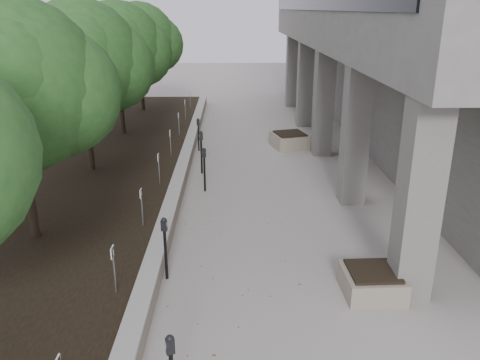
{
  "coord_description": "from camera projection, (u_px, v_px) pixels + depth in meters",
  "views": [
    {
      "loc": [
        -0.15,
        -7.5,
        5.48
      ],
      "look_at": [
        0.08,
        5.34,
        0.92
      ],
      "focal_mm": 36.4,
      "sensor_mm": 36.0,
      "label": 1
    }
  ],
  "objects": [
    {
      "name": "parking_meter_5",
      "position": [
        198.0,
        135.0,
        19.55
      ],
      "size": [
        0.14,
        0.11,
        1.34
      ],
      "primitive_type": null,
      "rotation": [
        0.0,
        0.0,
        -0.12
      ],
      "color": "black",
      "rests_on": "ground"
    },
    {
      "name": "parking_sign_6",
      "position": [
        179.0,
        124.0,
        20.35
      ],
      "size": [
        0.04,
        0.22,
        0.96
      ],
      "primitive_type": null,
      "color": "black",
      "rests_on": "planting_bed"
    },
    {
      "name": "parking_sign_5",
      "position": [
        171.0,
        143.0,
        17.52
      ],
      "size": [
        0.04,
        0.22,
        0.96
      ],
      "primitive_type": null,
      "color": "black",
      "rests_on": "planting_bed"
    },
    {
      "name": "planter_back",
      "position": [
        290.0,
        140.0,
        20.13
      ],
      "size": [
        1.64,
        1.64,
        0.63
      ],
      "primitive_type": null,
      "rotation": [
        0.0,
        0.0,
        0.26
      ],
      "color": "gray",
      "rests_on": "ground"
    },
    {
      "name": "crabapple_tree_3",
      "position": [
        84.0,
        87.0,
        15.32
      ],
      "size": [
        4.6,
        4.0,
        5.44
      ],
      "primitive_type": null,
      "color": "#214F1E",
      "rests_on": "planting_bed"
    },
    {
      "name": "crabapple_tree_2",
      "position": [
        19.0,
        122.0,
        10.61
      ],
      "size": [
        4.6,
        4.0,
        5.44
      ],
      "primitive_type": null,
      "color": "#214F1E",
      "rests_on": "planting_bed"
    },
    {
      "name": "planting_bed",
      "position": [
        81.0,
        166.0,
        17.22
      ],
      "size": [
        7.0,
        26.0,
        0.4
      ],
      "primitive_type": "cube",
      "color": "black",
      "rests_on": "ground"
    },
    {
      "name": "parking_sign_8",
      "position": [
        190.0,
        99.0,
        26.0
      ],
      "size": [
        0.04,
        0.22,
        0.96
      ],
      "primitive_type": null,
      "color": "black",
      "rests_on": "planting_bed"
    },
    {
      "name": "parking_sign_2",
      "position": [
        114.0,
        270.0,
        9.04
      ],
      "size": [
        0.04,
        0.22,
        0.96
      ],
      "primitive_type": null,
      "color": "black",
      "rests_on": "planting_bed"
    },
    {
      "name": "retaining_wall",
      "position": [
        184.0,
        164.0,
        17.27
      ],
      "size": [
        0.39,
        26.0,
        0.5
      ],
      "primitive_type": null,
      "color": "gray",
      "rests_on": "ground"
    },
    {
      "name": "parking_sign_7",
      "position": [
        185.0,
        110.0,
        23.18
      ],
      "size": [
        0.04,
        0.22,
        0.96
      ],
      "primitive_type": null,
      "color": "black",
      "rests_on": "planting_bed"
    },
    {
      "name": "parking_meter_4",
      "position": [
        205.0,
        170.0,
        15.16
      ],
      "size": [
        0.15,
        0.11,
        1.43
      ],
      "primitive_type": null,
      "rotation": [
        0.0,
        0.0,
        -0.06
      ],
      "color": "black",
      "rests_on": "ground"
    },
    {
      "name": "parking_sign_3",
      "position": [
        142.0,
        207.0,
        11.87
      ],
      "size": [
        0.04,
        0.22,
        0.96
      ],
      "primitive_type": null,
      "color": "black",
      "rests_on": "planting_bed"
    },
    {
      "name": "parking_sign_4",
      "position": [
        159.0,
        169.0,
        14.7
      ],
      "size": [
        0.04,
        0.22,
        0.96
      ],
      "primitive_type": null,
      "color": "black",
      "rests_on": "planting_bed"
    },
    {
      "name": "ground",
      "position": [
        241.0,
        325.0,
        8.9
      ],
      "size": [
        90.0,
        90.0,
        0.0
      ],
      "primitive_type": "plane",
      "color": "#A19C94",
      "rests_on": "ground"
    },
    {
      "name": "planter_front",
      "position": [
        372.0,
        282.0,
        9.8
      ],
      "size": [
        1.19,
        1.19,
        0.54
      ],
      "primitive_type": null,
      "rotation": [
        0.0,
        0.0,
        0.03
      ],
      "color": "gray",
      "rests_on": "ground"
    },
    {
      "name": "parking_meter_2",
      "position": [
        165.0,
        249.0,
        10.19
      ],
      "size": [
        0.16,
        0.12,
        1.43
      ],
      "primitive_type": null,
      "rotation": [
        0.0,
        0.0,
        -0.17
      ],
      "color": "black",
      "rests_on": "ground"
    },
    {
      "name": "crabapple_tree_4",
      "position": [
        118.0,
        68.0,
        20.03
      ],
      "size": [
        4.6,
        4.0,
        5.44
      ],
      "primitive_type": null,
      "color": "#214F1E",
      "rests_on": "planting_bed"
    },
    {
      "name": "crabapple_tree_5",
      "position": [
        140.0,
        57.0,
        24.74
      ],
      "size": [
        4.6,
        4.0,
        5.44
      ],
      "primitive_type": null,
      "color": "#214F1E",
      "rests_on": "planting_bed"
    },
    {
      "name": "parking_meter_3",
      "position": [
        201.0,
        152.0,
        16.81
      ],
      "size": [
        0.17,
        0.13,
        1.52
      ],
      "primitive_type": null,
      "rotation": [
        0.0,
        0.0,
        0.16
      ],
      "color": "black",
      "rests_on": "ground"
    },
    {
      "name": "berry_scatter",
      "position": [
        234.0,
        215.0,
        13.61
      ],
      "size": [
        3.3,
        14.1,
        0.02
      ],
      "primitive_type": null,
      "color": "maroon",
      "rests_on": "ground"
    }
  ]
}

